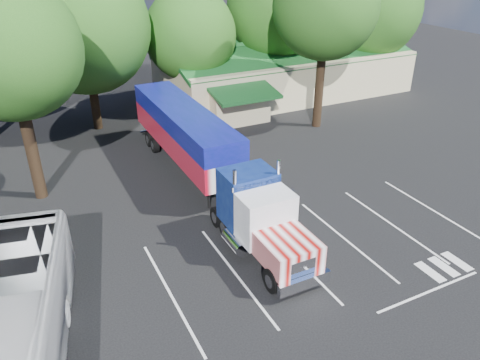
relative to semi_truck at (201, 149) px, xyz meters
name	(u,v)px	position (x,y,z in m)	size (l,w,h in m)	color
ground	(239,202)	(1.18, -2.95, -2.53)	(120.00, 120.00, 0.00)	black
event_hall	(283,72)	(14.91, 14.86, -0.32)	(24.20, 14.12, 5.55)	tan
tree_row_c	(84,28)	(-3.82, 13.25, 5.50)	(10.00, 10.00, 13.05)	black
tree_row_d	(190,35)	(5.18, 14.55, 4.05)	(8.00, 8.00, 10.60)	black
tree_row_e	(277,10)	(14.18, 15.05, 5.55)	(9.60, 9.60, 12.90)	black
tree_row_f	(369,8)	(24.18, 13.85, 5.26)	(10.40, 10.40, 13.00)	black
tree_near_left	(9,50)	(-9.32, 3.05, 6.28)	(7.60, 7.60, 12.65)	black
tree_near_right	(326,7)	(12.68, 5.55, 6.93)	(8.00, 8.00, 13.50)	black
semi_truck	(201,149)	(0.00, 0.00, 0.00)	(3.50, 21.40, 4.48)	black
woman	(292,201)	(3.23, -5.48, -1.73)	(0.59, 0.39, 1.61)	black
bicycle	(224,153)	(2.98, 3.06, -2.11)	(0.57, 1.62, 0.85)	black
tour_bus	(9,345)	(-11.51, -10.95, -0.70)	(3.08, 13.16, 3.67)	silver
silver_sedan	(287,100)	(13.18, 11.05, -1.92)	(1.31, 3.75, 1.24)	#999AA0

